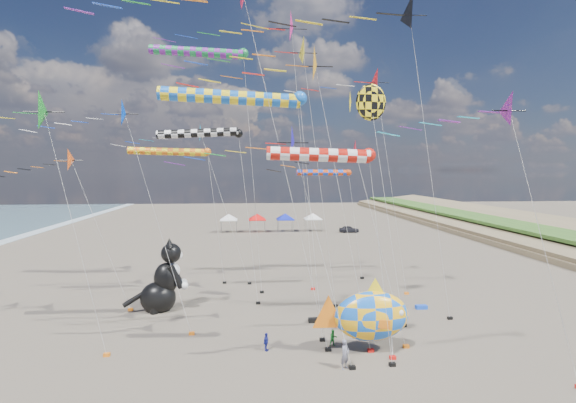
# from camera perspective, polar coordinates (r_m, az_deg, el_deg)

# --- Properties ---
(delta_kite_0) EXTENTS (9.64, 1.88, 14.82)m
(delta_kite_0) POSITION_cam_1_polar(r_m,az_deg,el_deg) (23.91, 25.86, 9.71)
(delta_kite_0) COLOR #821B90
(delta_kite_0) RESTS_ON ground
(delta_kite_2) EXTENTS (9.50, 1.86, 12.75)m
(delta_kite_2) POSITION_cam_1_polar(r_m,az_deg,el_deg) (38.08, -26.93, 4.32)
(delta_kite_2) COLOR #FF5917
(delta_kite_2) RESTS_ON ground
(delta_kite_3) EXTENTS (10.25, 2.42, 15.46)m
(delta_kite_3) POSITION_cam_1_polar(r_m,az_deg,el_deg) (29.37, -29.66, 9.37)
(delta_kite_3) COLOR #1C942A
(delta_kite_3) RESTS_ON ground
(delta_kite_4) EXTENTS (13.85, 2.83, 23.56)m
(delta_kite_4) POSITION_cam_1_polar(r_m,az_deg,el_deg) (34.89, 15.24, 22.06)
(delta_kite_4) COLOR black
(delta_kite_4) RESTS_ON ground
(delta_kite_5) EXTENTS (10.35, 1.95, 15.70)m
(delta_kite_5) POSITION_cam_1_polar(r_m,az_deg,el_deg) (31.18, -21.92, 9.99)
(delta_kite_5) COLOR blue
(delta_kite_5) RESTS_ON ground
(delta_kite_6) EXTENTS (10.26, 1.93, 13.56)m
(delta_kite_6) POSITION_cam_1_polar(r_m,az_deg,el_deg) (23.69, -2.49, 7.03)
(delta_kite_6) COLOR #2319C8
(delta_kite_6) RESTS_ON ground
(delta_kite_7) EXTENTS (13.49, 3.01, 24.83)m
(delta_kite_7) POSITION_cam_1_polar(r_m,az_deg,el_deg) (42.05, -1.02, 20.72)
(delta_kite_7) COLOR #F5268E
(delta_kite_7) RESTS_ON ground
(delta_kite_8) EXTENTS (9.51, 2.29, 18.13)m
(delta_kite_8) POSITION_cam_1_polar(r_m,az_deg,el_deg) (26.85, 4.79, 16.26)
(delta_kite_8) COLOR #FFA51C
(delta_kite_8) RESTS_ON ground
(delta_kite_9) EXTENTS (12.72, 2.40, 21.20)m
(delta_kite_9) POSITION_cam_1_polar(r_m,az_deg,el_deg) (36.04, -0.09, 17.96)
(delta_kite_9) COLOR yellow
(delta_kite_9) RESTS_ON ground
(delta_kite_10) EXTENTS (11.57, 2.54, 19.97)m
(delta_kite_10) POSITION_cam_1_polar(r_m,az_deg,el_deg) (40.11, 10.68, 14.62)
(delta_kite_10) COLOR red
(delta_kite_10) RESTS_ON ground
(delta_kite_11) EXTENTS (11.48, 1.90, 15.48)m
(delta_kite_11) POSITION_cam_1_polar(r_m,az_deg,el_deg) (43.13, -11.83, 8.11)
(delta_kite_11) COLOR #0F9FD9
(delta_kite_11) RESTS_ON ground
(delta_kite_12) EXTENTS (8.56, 1.58, 12.98)m
(delta_kite_12) POSITION_cam_1_polar(r_m,az_deg,el_deg) (26.84, 6.50, 5.66)
(delta_kite_12) COLOR red
(delta_kite_12) RESTS_ON ground
(windsock_0) EXTENTS (8.07, 0.70, 14.26)m
(windsock_0) POSITION_cam_1_polar(r_m,az_deg,el_deg) (36.48, -10.79, 8.38)
(windsock_0) COLOR black
(windsock_0) RESTS_ON ground
(windsock_1) EXTENTS (6.91, 0.61, 11.06)m
(windsock_1) POSITION_cam_1_polar(r_m,az_deg,el_deg) (44.56, 4.84, 3.54)
(windsock_1) COLOR red
(windsock_1) RESTS_ON ground
(windsock_2) EXTENTS (7.20, 0.76, 12.19)m
(windsock_2) POSITION_cam_1_polar(r_m,az_deg,el_deg) (24.19, 4.79, 5.76)
(windsock_2) COLOR red
(windsock_2) RESTS_ON ground
(windsock_3) EXTENTS (9.62, 0.86, 21.45)m
(windsock_3) POSITION_cam_1_polar(r_m,az_deg,el_deg) (40.90, -10.88, 18.00)
(windsock_3) COLOR #17833F
(windsock_3) RESTS_ON ground
(windsock_4) EXTENTS (10.23, 0.90, 15.85)m
(windsock_4) POSITION_cam_1_polar(r_m,az_deg,el_deg) (28.15, -6.42, 12.90)
(windsock_4) COLOR blue
(windsock_4) RESTS_ON ground
(windsock_5) EXTENTS (8.99, 0.73, 13.10)m
(windsock_5) POSITION_cam_1_polar(r_m,az_deg,el_deg) (43.81, -14.49, 6.06)
(windsock_5) COLOR orange
(windsock_5) RESTS_ON ground
(angelfish_kite) EXTENTS (3.74, 3.02, 17.18)m
(angelfish_kite) POSITION_cam_1_polar(r_m,az_deg,el_deg) (33.44, 10.15, 12.10)
(angelfish_kite) COLOR yellow
(angelfish_kite) RESTS_ON ground
(cat_inflatable) EXTENTS (4.51, 2.86, 5.65)m
(cat_inflatable) POSITION_cam_1_polar(r_m,az_deg,el_deg) (36.74, -15.74, -8.99)
(cat_inflatable) COLOR black
(cat_inflatable) RESTS_ON ground
(fish_inflatable) EXTENTS (6.00, 2.08, 4.60)m
(fish_inflatable) POSITION_cam_1_polar(r_m,az_deg,el_deg) (28.13, 10.45, -14.07)
(fish_inflatable) COLOR blue
(fish_inflatable) RESTS_ON ground
(person_adult) EXTENTS (0.71, 0.70, 1.65)m
(person_adult) POSITION_cam_1_polar(r_m,az_deg,el_deg) (26.40, 7.26, -18.68)
(person_adult) COLOR slate
(person_adult) RESTS_ON ground
(child_green) EXTENTS (0.56, 0.47, 1.03)m
(child_green) POSITION_cam_1_polar(r_m,az_deg,el_deg) (29.45, 5.77, -16.85)
(child_green) COLOR #1E7E2B
(child_green) RESTS_ON ground
(child_blue) EXTENTS (0.53, 0.70, 1.11)m
(child_blue) POSITION_cam_1_polar(r_m,az_deg,el_deg) (28.62, -2.79, -17.38)
(child_blue) COLOR navy
(child_blue) RESTS_ON ground
(kite_bag_1) EXTENTS (0.90, 0.44, 0.30)m
(kite_bag_1) POSITION_cam_1_polar(r_m,az_deg,el_deg) (38.06, 16.57, -12.72)
(kite_bag_1) COLOR blue
(kite_bag_1) RESTS_ON ground
(kite_bag_2) EXTENTS (0.90, 0.44, 0.30)m
(kite_bag_2) POSITION_cam_1_polar(r_m,az_deg,el_deg) (33.63, 3.39, -14.81)
(kite_bag_2) COLOR black
(kite_bag_2) RESTS_ON ground
(tent_row) EXTENTS (19.20, 4.20, 3.80)m
(tent_row) POSITION_cam_1_polar(r_m,az_deg,el_deg) (79.75, -2.14, -1.64)
(tent_row) COLOR white
(tent_row) RESTS_ON ground
(parked_car) EXTENTS (3.60, 1.67, 1.19)m
(parked_car) POSITION_cam_1_polar(r_m,az_deg,el_deg) (80.06, 7.76, -3.50)
(parked_car) COLOR #26262D
(parked_car) RESTS_ON ground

